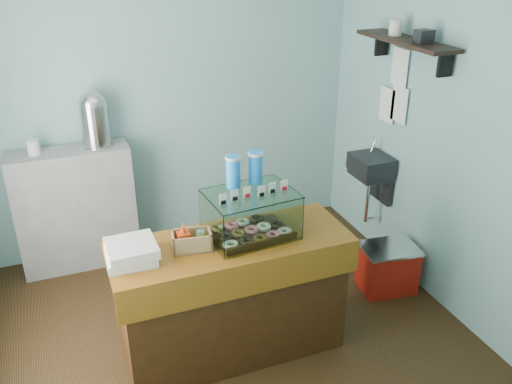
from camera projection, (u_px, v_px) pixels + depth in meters
name	position (u px, v px, depth m)	size (l,w,h in m)	color
ground	(222.00, 326.00, 4.16)	(3.50, 3.50, 0.00)	black
room_shell	(219.00, 112.00, 3.44)	(3.54, 3.04, 2.82)	#75A6AA
counter	(232.00, 296.00, 3.75)	(1.60, 0.60, 0.90)	#401F0C
back_shelf	(76.00, 209.00, 4.74)	(1.00, 0.32, 1.10)	#949496
display_case	(249.00, 211.00, 3.59)	(0.61, 0.47, 0.53)	#321D0F
condiment_crate	(190.00, 240.00, 3.45)	(0.27, 0.19, 0.19)	#A87F54
pastry_boxes	(131.00, 252.00, 3.33)	(0.31, 0.31, 0.12)	silver
coffee_urn	(94.00, 118.00, 4.49)	(0.26, 0.26, 0.47)	silver
red_cooler	(387.00, 268.00, 4.53)	(0.50, 0.40, 0.40)	#AA180D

